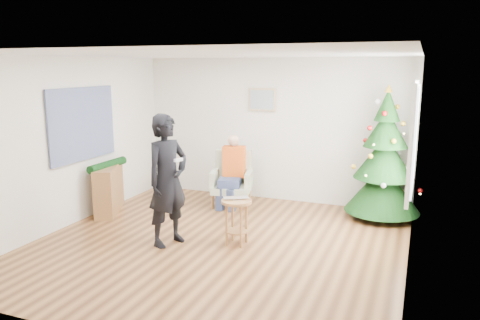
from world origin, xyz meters
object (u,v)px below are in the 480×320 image
at_px(armchair, 232,186).
at_px(console, 109,189).
at_px(stool, 237,222).
at_px(christmas_tree, 384,159).
at_px(standing_man, 168,180).

bearing_deg(armchair, console, -162.43).
height_order(stool, armchair, armchair).
distance_m(christmas_tree, stool, 2.73).
bearing_deg(armchair, standing_man, -107.41).
relative_size(christmas_tree, stool, 3.41).
bearing_deg(standing_man, christmas_tree, -29.68).
xyz_separation_m(stool, standing_man, (-0.89, -0.32, 0.59)).
xyz_separation_m(stool, console, (-2.57, 0.58, 0.07)).
xyz_separation_m(standing_man, console, (-1.68, 0.90, -0.51)).
bearing_deg(standing_man, armchair, 16.19).
bearing_deg(armchair, christmas_tree, -7.43).
bearing_deg(console, armchair, 6.61).
xyz_separation_m(christmas_tree, armchair, (-2.54, -0.28, -0.63)).
relative_size(armchair, console, 0.97).
relative_size(stool, standing_man, 0.35).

